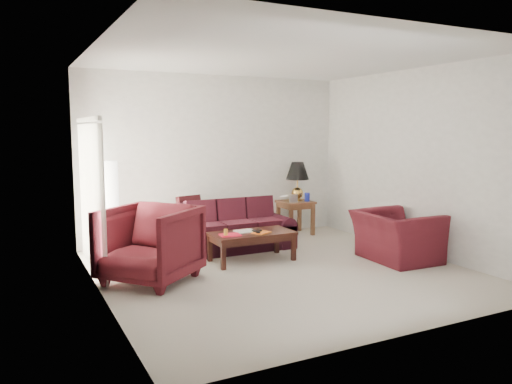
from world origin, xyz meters
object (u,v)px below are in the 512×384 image
armchair_right (396,236)px  end_table (295,218)px  sofa (235,226)px  armchair_left (150,244)px  coffee_table (252,246)px  floor_lamp (112,207)px

armchair_right → end_table: bearing=11.2°
sofa → armchair_left: bearing=-148.1°
coffee_table → sofa: bearing=96.9°
armchair_right → sofa: bearing=50.5°
end_table → coffee_table: end_table is taller
floor_lamp → coffee_table: (1.83, -1.39, -0.55)m
armchair_left → sofa: bearing=82.3°
armchair_right → coffee_table: bearing=66.2°
floor_lamp → armchair_right: bearing=-31.7°
sofa → floor_lamp: (-1.89, 0.64, 0.37)m
end_table → floor_lamp: (-3.46, -0.01, 0.45)m
sofa → armchair_right: 2.61m
sofa → end_table: size_ratio=3.04×
end_table → armchair_left: armchair_left is taller
coffee_table → armchair_right: bearing=-14.7°
floor_lamp → coffee_table: floor_lamp is taller
sofa → coffee_table: sofa is taller
armchair_left → coffee_table: (1.68, 0.35, -0.29)m
end_table → coffee_table: 2.16m
sofa → floor_lamp: bearing=160.8°
floor_lamp → armchair_left: floor_lamp is taller
floor_lamp → armchair_left: 1.77m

